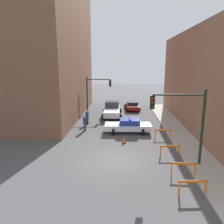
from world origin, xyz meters
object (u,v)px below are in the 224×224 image
object	(u,v)px
police_car	(128,126)
parked_car_near	(132,105)
traffic_light_far	(95,90)
pedestrian_crossing	(85,123)
traffic_light_near	(186,116)
barrier_front	(193,185)
barrier_back	(170,149)
white_truck	(112,110)
barrier_corner	(163,132)
traffic_cone	(124,140)
pedestrian_corner	(87,117)
barrier_mid	(183,167)

from	to	relation	value
police_car	parked_car_near	world-z (taller)	police_car
traffic_light_far	pedestrian_crossing	size ratio (longest dim) A/B	3.13
police_car	traffic_light_near	bearing A→B (deg)	-154.38
police_car	barrier_front	distance (m)	11.31
barrier_front	barrier_back	distance (m)	5.05
white_truck	barrier_back	distance (m)	13.71
barrier_corner	traffic_cone	world-z (taller)	barrier_corner
barrier_corner	pedestrian_corner	bearing A→B (deg)	150.26
traffic_light_far	parked_car_near	size ratio (longest dim) A/B	1.18
parked_car_near	barrier_front	distance (m)	22.17
barrier_front	barrier_mid	size ratio (longest dim) A/B	1.00
police_car	barrier_mid	world-z (taller)	police_car
police_car	barrier_corner	distance (m)	3.64
barrier_front	barrier_back	xyz separation A→B (m)	(-0.16, 5.04, 0.00)
police_car	parked_car_near	bearing A→B (deg)	-5.30
traffic_light_near	white_truck	bearing A→B (deg)	111.69
pedestrian_crossing	barrier_mid	bearing A→B (deg)	-77.88
police_car	traffic_light_far	bearing A→B (deg)	27.14
white_truck	pedestrian_crossing	bearing A→B (deg)	-112.57
white_truck	traffic_cone	world-z (taller)	white_truck
barrier_back	white_truck	bearing A→B (deg)	111.58
pedestrian_corner	police_car	bearing A→B (deg)	-175.89
barrier_back	pedestrian_crossing	bearing A→B (deg)	140.77
traffic_light_near	barrier_mid	xyz separation A→B (m)	(-0.35, -1.57, -2.91)
traffic_light_near	pedestrian_corner	size ratio (longest dim) A/B	3.13
pedestrian_crossing	barrier_front	world-z (taller)	pedestrian_crossing
traffic_light_near	pedestrian_corner	xyz separation A→B (m)	(-8.29, 10.01, -2.67)
police_car	barrier_corner	xyz separation A→B (m)	(3.22, -1.70, -0.11)
barrier_back	pedestrian_corner	bearing A→B (deg)	131.80
parked_car_near	barrier_mid	bearing A→B (deg)	-86.92
traffic_cone	barrier_corner	bearing A→B (deg)	21.57
traffic_light_far	barrier_corner	distance (m)	12.88
white_truck	barrier_corner	bearing A→B (deg)	-60.26
barrier_back	traffic_cone	distance (m)	4.39
traffic_light_near	police_car	size ratio (longest dim) A/B	1.10
parked_car_near	barrier_back	bearing A→B (deg)	-86.48
police_car	pedestrian_crossing	size ratio (longest dim) A/B	2.85
pedestrian_crossing	pedestrian_corner	bearing A→B (deg)	64.95
barrier_front	barrier_mid	distance (m)	2.09
traffic_light_far	traffic_cone	xyz separation A→B (m)	(3.97, -11.44, -3.08)
barrier_mid	traffic_cone	size ratio (longest dim) A/B	2.44
traffic_light_near	barrier_corner	bearing A→B (deg)	93.96
traffic_light_near	white_truck	world-z (taller)	traffic_light_near
white_truck	parked_car_near	size ratio (longest dim) A/B	1.24
white_truck	barrier_back	xyz separation A→B (m)	(5.04, -12.75, -0.29)
parked_car_near	barrier_mid	world-z (taller)	parked_car_near
traffic_light_near	traffic_light_far	xyz separation A→B (m)	(-8.03, 15.48, -0.13)
barrier_front	pedestrian_crossing	bearing A→B (deg)	124.57
barrier_back	barrier_corner	distance (m)	4.11
parked_car_near	pedestrian_corner	bearing A→B (deg)	-127.24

